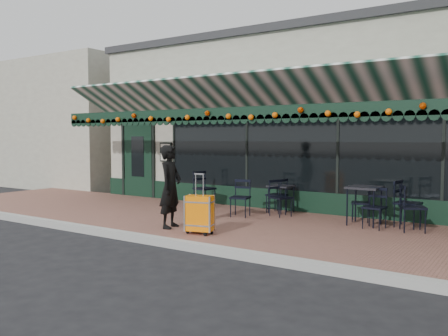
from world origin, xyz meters
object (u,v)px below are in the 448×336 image
Objects in this scene: cafe_table_b at (281,188)px; chair_a_extra at (413,208)px; chair_b_right at (281,198)px; chair_solo at (204,189)px; suitcase at (200,214)px; chair_a_right at (408,204)px; chair_a_front at (374,208)px; chair_b_left at (277,195)px; chair_a_left at (360,203)px; cafe_table_a at (365,190)px; chair_b_front at (240,198)px; woman at (170,187)px.

cafe_table_b is 0.72× the size of chair_a_extra.
chair_solo is (-2.26, 0.20, 0.05)m from chair_b_right.
suitcase is 3.38m from chair_solo.
chair_a_right is at bearing -75.69° from chair_solo.
chair_b_left reaches higher than chair_a_front.
chair_a_left is at bearing 131.89° from chair_a_front.
cafe_table_b is at bearing 168.35° from cafe_table_a.
chair_b_right reaches higher than chair_b_left.
cafe_table_a is 1.92m from chair_b_right.
chair_b_right is 0.99× the size of chair_b_front.
chair_a_front is at bearing -75.80° from chair_b_right.
woman reaches higher than cafe_table_a.
suitcase is at bearing 7.06° from chair_b_left.
chair_b_front is at bearing 70.78° from chair_a_extra.
woman is at bearing 131.58° from chair_a_right.
chair_a_front is at bearing -82.29° from chair_solo.
chair_b_front is (-0.53, -0.97, -0.17)m from cafe_table_b.
chair_a_left is 1.28m from chair_a_extra.
chair_a_right reaches higher than chair_a_extra.
suitcase is 4.03m from chair_a_extra.
chair_a_extra reaches higher than cafe_table_b.
cafe_table_b is 0.51m from chair_b_right.
suitcase reaches higher than chair_a_left.
woman is 1.96× the size of chair_b_right.
chair_b_left is (0.89, 2.81, -0.40)m from woman.
cafe_table_b is 0.78× the size of chair_b_right.
chair_solo reaches higher than chair_b_left.
suitcase is 1.41× the size of cafe_table_a.
chair_a_right is at bearing -1.30° from chair_b_front.
cafe_table_a is 0.85× the size of chair_solo.
woman is 4.65m from chair_a_extra.
chair_b_front is (-0.39, 2.05, 0.05)m from suitcase.
chair_b_front reaches higher than chair_b_left.
cafe_table_b is 2.08m from chair_solo.
chair_a_front is 0.98× the size of chair_b_right.
chair_a_left is (1.90, -0.06, -0.20)m from cafe_table_b.
suitcase is 1.20× the size of chair_solo.
chair_a_extra is 5.14m from chair_solo.
suitcase is at bearing -114.94° from woman.
chair_a_front is 0.88× the size of chair_solo.
woman reaches higher than chair_b_right.
chair_a_front is (3.37, 2.14, -0.41)m from woman.
suitcase is at bearing -131.67° from chair_solo.
cafe_table_b is 0.79× the size of chair_b_left.
chair_a_left is 3.97m from chair_solo.
cafe_table_a reaches higher than cafe_table_b.
woman is at bearing -141.89° from cafe_table_a.
chair_a_extra reaches higher than chair_b_right.
chair_a_front is at bearing -44.34° from cafe_table_a.
cafe_table_a is 2.25m from chair_b_left.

